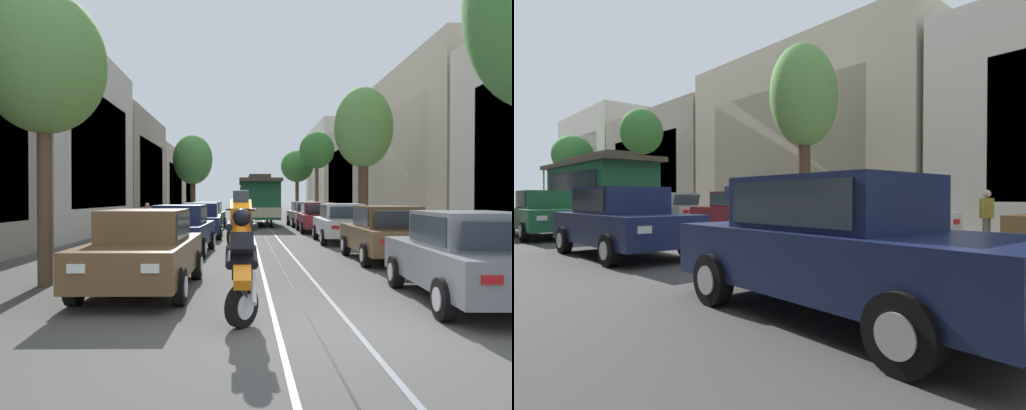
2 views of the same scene
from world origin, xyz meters
TOP-DOWN VIEW (x-y plane):
  - ground_plane at (0.00, 25.74)m, footprint 160.88×160.88m
  - trolley_track_rails at (0.00, 30.18)m, footprint 1.14×72.35m
  - building_facade_left at (-10.42, 29.85)m, footprint 5.91×64.05m
  - building_facade_right at (10.36, 31.35)m, footprint 5.46×64.05m
  - parked_car_brown_near_left at (-2.93, 2.77)m, footprint 2.04×4.38m
  - parked_car_navy_second_left at (-3.06, 9.17)m, footprint 2.11×4.41m
  - parked_car_navy_mid_left at (-2.96, 15.59)m, footprint 2.09×4.40m
  - parked_car_green_fourth_left at (-3.11, 21.68)m, footprint 2.11×4.41m
  - parked_car_grey_near_right at (2.90, 1.52)m, footprint 2.13×4.42m
  - parked_car_brown_second_right at (3.09, 7.10)m, footprint 2.04×4.38m
  - parked_car_white_mid_right at (2.97, 12.85)m, footprint 2.10×4.40m
  - parked_car_maroon_fourth_right at (2.87, 18.77)m, footprint 2.09×4.40m
  - parked_car_silver_fifth_right at (2.89, 24.00)m, footprint 2.08×4.40m
  - street_tree_kerb_left_near at (-5.09, 3.35)m, footprint 2.54×2.57m
  - street_tree_kerb_left_second at (-4.90, 30.72)m, footprint 3.03×3.19m
  - street_tree_kerb_right_second at (4.97, 17.33)m, footprint 2.93×2.42m
  - street_tree_kerb_right_mid at (4.78, 31.52)m, footprint 2.75×2.53m
  - street_tree_kerb_right_fourth at (4.81, 45.99)m, footprint 3.51×3.64m
  - cable_car_trolley at (-0.00, 25.74)m, footprint 2.63×9.15m
  - motorcycle_with_rider at (-1.02, 0.30)m, footprint 0.49×1.79m
  - pedestrian_on_right_pavement at (-6.16, 19.41)m, footprint 0.55×0.40m
  - pedestrian_crossing_far at (5.32, 10.71)m, footprint 0.55×0.41m

SIDE VIEW (x-z plane):
  - ground_plane at x=0.00m, z-range 0.00..0.00m
  - trolley_track_rails at x=0.00m, z-range 0.00..0.01m
  - parked_car_brown_near_left at x=-2.93m, z-range 0.01..1.59m
  - parked_car_navy_second_left at x=-3.06m, z-range 0.01..1.59m
  - parked_car_navy_mid_left at x=-2.96m, z-range 0.01..1.59m
  - parked_car_green_fourth_left at x=-3.11m, z-range 0.01..1.59m
  - parked_car_grey_near_right at x=2.90m, z-range 0.01..1.59m
  - parked_car_brown_second_right at x=3.09m, z-range 0.01..1.59m
  - parked_car_white_mid_right at x=2.97m, z-range 0.01..1.59m
  - parked_car_maroon_fourth_right at x=2.87m, z-range 0.01..1.59m
  - parked_car_silver_fifth_right at x=2.89m, z-range 0.01..1.59m
  - pedestrian_on_right_pavement at x=-6.16m, z-range 0.10..1.64m
  - pedestrian_crossing_far at x=5.32m, z-range 0.10..1.66m
  - motorcycle_with_rider at x=-1.02m, z-range 0.04..1.98m
  - cable_car_trolley at x=0.00m, z-range 0.02..3.30m
  - building_facade_left at x=-10.42m, z-range -0.61..8.38m
  - street_tree_kerb_left_near at x=-5.09m, z-range 1.52..7.57m
  - building_facade_right at x=10.36m, z-range -0.78..10.01m
  - street_tree_kerb_left_second at x=-4.90m, z-range 1.38..8.04m
  - street_tree_kerb_right_second at x=4.97m, z-range 1.55..8.88m
  - street_tree_kerb_right_fourth at x=4.81m, z-range 1.73..8.73m
  - street_tree_kerb_right_mid at x=4.78m, z-range 2.01..9.06m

